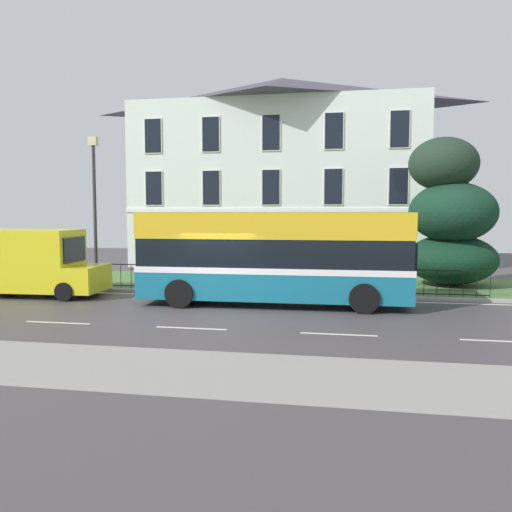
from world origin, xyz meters
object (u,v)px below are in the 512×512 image
(evergreen_tree, at_px, (450,220))
(street_lamp_post, at_px, (95,200))
(litter_bin, at_px, (238,275))
(white_panel_van, at_px, (29,262))
(single_decker_bus, at_px, (274,256))
(georgian_townhouse, at_px, (281,171))

(evergreen_tree, bearing_deg, street_lamp_post, -171.59)
(evergreen_tree, height_order, litter_bin, evergreen_tree)
(white_panel_van, height_order, litter_bin, white_panel_van)
(single_decker_bus, distance_m, street_lamp_post, 8.76)
(georgian_townhouse, relative_size, street_lamp_post, 2.67)
(street_lamp_post, bearing_deg, evergreen_tree, 8.41)
(litter_bin, bearing_deg, evergreen_tree, 16.62)
(evergreen_tree, bearing_deg, single_decker_bus, -142.90)
(evergreen_tree, relative_size, street_lamp_post, 0.99)
(georgian_townhouse, xyz_separation_m, single_decker_bus, (1.61, -13.67, -3.95))
(evergreen_tree, bearing_deg, white_panel_van, -163.47)
(street_lamp_post, bearing_deg, georgian_townhouse, 59.36)
(georgian_townhouse, relative_size, litter_bin, 14.54)
(georgian_townhouse, distance_m, litter_bin, 12.25)
(georgian_townhouse, distance_m, white_panel_van, 16.16)
(litter_bin, bearing_deg, white_panel_van, -163.58)
(single_decker_bus, height_order, street_lamp_post, street_lamp_post)
(white_panel_van, bearing_deg, single_decker_bus, -3.36)
(georgian_townhouse, distance_m, evergreen_tree, 12.26)
(evergreen_tree, xyz_separation_m, litter_bin, (-8.40, -2.51, -2.17))
(evergreen_tree, height_order, single_decker_bus, evergreen_tree)
(georgian_townhouse, relative_size, white_panel_van, 3.13)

